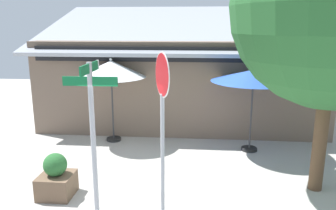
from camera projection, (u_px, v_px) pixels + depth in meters
ground_plane at (161, 192)px, 7.27m from camera, size 28.00×28.00×0.10m
cafe_building at (183, 76)px, 12.64m from camera, size 9.84×5.68×4.22m
street_sign_post at (93, 125)px, 5.78m from camera, size 0.94×1.00×2.88m
stop_sign at (162, 108)px, 5.63m from camera, size 0.31×0.70×3.06m
patio_umbrella_ivory_left at (111, 69)px, 9.82m from camera, size 2.06×2.06×2.53m
patio_umbrella_royal_blue_center at (253, 76)px, 9.02m from camera, size 2.30×2.30×2.37m
sidewalk_planter at (56, 178)px, 6.92m from camera, size 0.68×0.68×0.93m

